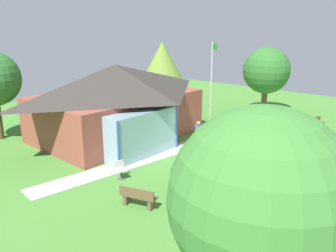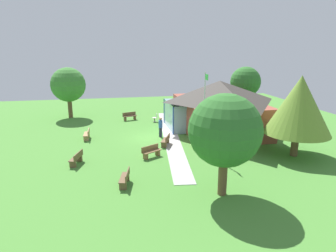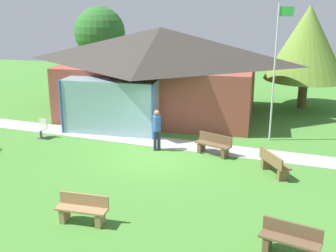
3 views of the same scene
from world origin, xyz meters
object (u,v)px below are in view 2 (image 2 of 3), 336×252
(bench_mid_left, at_px, (130,116))
(bench_front_right, at_px, (77,159))
(bench_lawn_far_right, at_px, (125,178))
(tree_lawn_corner, at_px, (68,85))
(flagpole, at_px, (204,110))
(tree_behind_pavilion_right, at_px, (299,105))
(tree_behind_pavilion_left, at_px, (245,82))
(bench_mid_right, at_px, (151,152))
(visitor_on_path, at_px, (161,126))
(bench_front_center, at_px, (87,135))
(patio_chair_west, at_px, (155,118))
(tree_east_hedge, at_px, (225,131))
(pavilion, at_px, (217,105))
(bench_rear_near_path, at_px, (166,141))

(bench_mid_left, bearing_deg, bench_front_right, 51.60)
(bench_lawn_far_right, height_order, tree_lawn_corner, tree_lawn_corner)
(flagpole, distance_m, tree_behind_pavilion_right, 6.53)
(bench_lawn_far_right, height_order, tree_behind_pavilion_left, tree_behind_pavilion_left)
(bench_mid_right, height_order, visitor_on_path, visitor_on_path)
(bench_mid_right, relative_size, tree_behind_pavilion_right, 0.26)
(bench_front_center, bearing_deg, tree_behind_pavilion_left, -69.25)
(flagpole, relative_size, patio_chair_west, 6.92)
(bench_front_right, distance_m, bench_mid_left, 12.70)
(bench_front_center, xyz_separation_m, tree_east_hedge, (11.58, 7.65, 3.10))
(tree_east_hedge, distance_m, tree_lawn_corner, 22.73)
(pavilion, height_order, bench_lawn_far_right, pavilion)
(bench_front_right, xyz_separation_m, bench_mid_left, (-11.92, 4.38, 0.00))
(bench_lawn_far_right, relative_size, tree_east_hedge, 0.29)
(pavilion, height_order, bench_mid_left, pavilion)
(flagpole, distance_m, tree_behind_pavilion_left, 14.09)
(bench_mid_left, bearing_deg, bench_rear_near_path, 85.26)
(pavilion, xyz_separation_m, bench_mid_left, (-5.53, -7.74, -2.01))
(bench_front_center, relative_size, tree_behind_pavilion_right, 0.26)
(bench_lawn_far_right, distance_m, tree_behind_pavilion_left, 21.44)
(bench_mid_right, relative_size, bench_lawn_far_right, 0.97)
(visitor_on_path, bearing_deg, bench_front_right, -91.97)
(tree_behind_pavilion_right, bearing_deg, bench_lawn_far_right, -78.45)
(bench_mid_left, relative_size, bench_lawn_far_right, 1.00)
(tree_lawn_corner, bearing_deg, bench_mid_right, 26.44)
(bench_rear_near_path, height_order, tree_east_hedge, tree_east_hedge)
(tree_behind_pavilion_right, bearing_deg, tree_east_hedge, -57.72)
(bench_front_center, bearing_deg, bench_front_right, 177.89)
(flagpole, height_order, visitor_on_path, flagpole)
(bench_lawn_far_right, distance_m, tree_behind_pavilion_right, 12.91)
(flagpole, relative_size, bench_front_center, 3.94)
(visitor_on_path, bearing_deg, bench_mid_right, -57.31)
(bench_mid_right, height_order, bench_rear_near_path, same)
(bench_lawn_far_right, height_order, tree_east_hedge, tree_east_hedge)
(bench_lawn_far_right, bearing_deg, bench_front_right, 49.98)
(flagpole, distance_m, patio_chair_west, 10.73)
(patio_chair_west, bearing_deg, bench_mid_left, 78.84)
(bench_front_center, distance_m, tree_behind_pavilion_left, 18.39)
(bench_front_center, relative_size, bench_lawn_far_right, 0.97)
(tree_behind_pavilion_right, bearing_deg, bench_mid_right, -99.20)
(pavilion, xyz_separation_m, patio_chair_west, (-4.23, -5.17, -1.99))
(bench_mid_left, xyz_separation_m, tree_east_hedge, (17.78, 3.61, 3.10))
(flagpole, xyz_separation_m, patio_chair_west, (-10.15, -2.01, -2.85))
(bench_rear_near_path, relative_size, tree_behind_pavilion_left, 0.28)
(bench_rear_near_path, height_order, tree_behind_pavilion_right, tree_behind_pavilion_right)
(bench_rear_near_path, height_order, visitor_on_path, visitor_on_path)
(bench_front_center, relative_size, tree_lawn_corner, 0.27)
(tree_behind_pavilion_right, xyz_separation_m, tree_lawn_corner, (-15.85, -17.22, -0.07))
(bench_lawn_far_right, height_order, bench_rear_near_path, same)
(pavilion, relative_size, bench_rear_near_path, 6.94)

